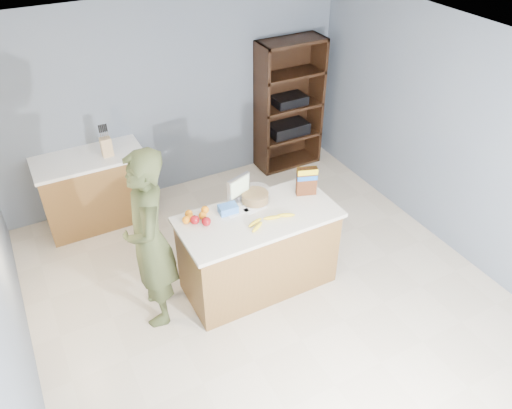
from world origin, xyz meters
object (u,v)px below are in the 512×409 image
tv (239,187)px  cereal_box (307,179)px  person (150,241)px  counter_peninsula (258,254)px  shelving_unit (287,107)px

tv → cereal_box: bearing=-17.8°
person → cereal_box: person is taller
counter_peninsula → person: size_ratio=0.86×
cereal_box → counter_peninsula: bearing=-170.6°
person → tv: (0.99, 0.20, 0.15)m
person → cereal_box: size_ratio=5.97×
shelving_unit → tv: size_ratio=6.38×
counter_peninsula → person: person is taller
shelving_unit → person: 3.24m
person → tv: person is taller
counter_peninsula → tv: tv is taller
counter_peninsula → shelving_unit: (1.55, 2.05, 0.45)m
counter_peninsula → cereal_box: bearing=9.4°
counter_peninsula → cereal_box: (0.60, 0.10, 0.66)m
person → tv: 1.02m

